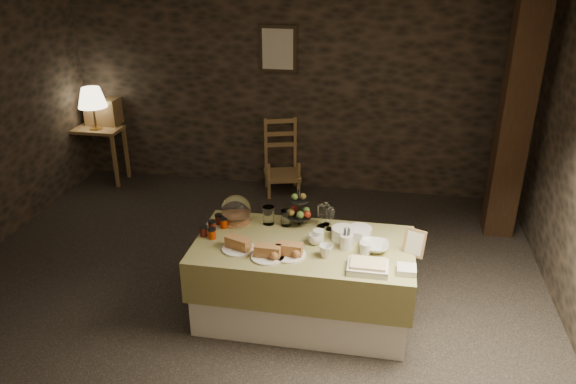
% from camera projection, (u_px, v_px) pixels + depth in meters
% --- Properties ---
extents(ground_plane, '(5.50, 5.00, 0.01)m').
position_uv_depth(ground_plane, '(243.00, 292.00, 5.11)').
color(ground_plane, black).
rests_on(ground_plane, ground).
extents(room_shell, '(5.52, 5.02, 2.60)m').
position_uv_depth(room_shell, '(236.00, 128.00, 4.47)').
color(room_shell, black).
rests_on(room_shell, ground).
extents(buffet_table, '(1.76, 0.94, 0.70)m').
position_uv_depth(buffet_table, '(303.00, 275.00, 4.63)').
color(buffet_table, white).
rests_on(buffet_table, ground_plane).
extents(console_table, '(0.68, 0.39, 0.73)m').
position_uv_depth(console_table, '(96.00, 137.00, 7.24)').
color(console_table, brown).
rests_on(console_table, ground_plane).
extents(table_lamp, '(0.36, 0.36, 0.53)m').
position_uv_depth(table_lamp, '(92.00, 98.00, 6.96)').
color(table_lamp, '#AB8945').
rests_on(table_lamp, console_table).
extents(wine_rack, '(0.42, 0.26, 0.34)m').
position_uv_depth(wine_rack, '(103.00, 111.00, 7.27)').
color(wine_rack, brown).
rests_on(wine_rack, console_table).
extents(chair, '(0.53, 0.52, 0.72)m').
position_uv_depth(chair, '(283.00, 160.00, 7.02)').
color(chair, brown).
rests_on(chair, ground_plane).
extents(timber_column, '(0.30, 0.30, 2.60)m').
position_uv_depth(timber_column, '(515.00, 117.00, 5.66)').
color(timber_column, black).
rests_on(timber_column, ground_plane).
extents(framed_picture, '(0.45, 0.04, 0.55)m').
position_uv_depth(framed_picture, '(278.00, 49.00, 6.63)').
color(framed_picture, '#302516').
rests_on(framed_picture, room_shell).
extents(plate_stack_a, '(0.19, 0.19, 0.10)m').
position_uv_depth(plate_stack_a, '(343.00, 233.00, 4.57)').
color(plate_stack_a, white).
rests_on(plate_stack_a, buffet_table).
extents(plate_stack_b, '(0.20, 0.20, 0.08)m').
position_uv_depth(plate_stack_b, '(360.00, 233.00, 4.59)').
color(plate_stack_b, white).
rests_on(plate_stack_b, buffet_table).
extents(cutlery_holder, '(0.10, 0.10, 0.12)m').
position_uv_depth(cutlery_holder, '(346.00, 242.00, 4.42)').
color(cutlery_holder, white).
rests_on(cutlery_holder, buffet_table).
extents(cup_a, '(0.11, 0.11, 0.09)m').
position_uv_depth(cup_a, '(315.00, 239.00, 4.49)').
color(cup_a, white).
rests_on(cup_a, buffet_table).
extents(cup_b, '(0.11, 0.11, 0.10)m').
position_uv_depth(cup_b, '(326.00, 251.00, 4.31)').
color(cup_b, white).
rests_on(cup_b, buffet_table).
extents(mug_c, '(0.09, 0.09, 0.09)m').
position_uv_depth(mug_c, '(318.00, 236.00, 4.54)').
color(mug_c, white).
rests_on(mug_c, buffet_table).
extents(mug_d, '(0.08, 0.08, 0.09)m').
position_uv_depth(mug_d, '(365.00, 249.00, 4.35)').
color(mug_d, white).
rests_on(mug_d, buffet_table).
extents(bowl, '(0.24, 0.24, 0.06)m').
position_uv_depth(bowl, '(374.00, 246.00, 4.42)').
color(bowl, white).
rests_on(bowl, buffet_table).
extents(cake_dome, '(0.26, 0.26, 0.26)m').
position_uv_depth(cake_dome, '(236.00, 211.00, 4.81)').
color(cake_dome, brown).
rests_on(cake_dome, buffet_table).
extents(fruit_stand, '(0.23, 0.23, 0.32)m').
position_uv_depth(fruit_stand, '(299.00, 211.00, 4.76)').
color(fruit_stand, black).
rests_on(fruit_stand, buffet_table).
extents(bread_platter_left, '(0.26, 0.26, 0.11)m').
position_uv_depth(bread_platter_left, '(238.00, 245.00, 4.41)').
color(bread_platter_left, white).
rests_on(bread_platter_left, buffet_table).
extents(bread_platter_center, '(0.26, 0.26, 0.11)m').
position_uv_depth(bread_platter_center, '(268.00, 253.00, 4.30)').
color(bread_platter_center, white).
rests_on(bread_platter_center, buffet_table).
extents(bread_platter_right, '(0.26, 0.26, 0.11)m').
position_uv_depth(bread_platter_right, '(289.00, 251.00, 4.33)').
color(bread_platter_right, white).
rests_on(bread_platter_right, buffet_table).
extents(jam_jars, '(0.18, 0.32, 0.07)m').
position_uv_depth(jam_jars, '(214.00, 227.00, 4.69)').
color(jam_jars, '#5A1A15').
rests_on(jam_jars, buffet_table).
extents(tart_dish, '(0.30, 0.22, 0.07)m').
position_uv_depth(tart_dish, '(368.00, 267.00, 4.14)').
color(tart_dish, white).
rests_on(tart_dish, buffet_table).
extents(square_dish, '(0.14, 0.14, 0.04)m').
position_uv_depth(square_dish, '(407.00, 270.00, 4.12)').
color(square_dish, white).
rests_on(square_dish, buffet_table).
extents(menu_frame, '(0.18, 0.13, 0.22)m').
position_uv_depth(menu_frame, '(414.00, 243.00, 4.34)').
color(menu_frame, brown).
rests_on(menu_frame, buffet_table).
extents(storage_jar_a, '(0.10, 0.10, 0.16)m').
position_uv_depth(storage_jar_a, '(269.00, 215.00, 4.80)').
color(storage_jar_a, white).
rests_on(storage_jar_a, buffet_table).
extents(storage_jar_b, '(0.09, 0.09, 0.14)m').
position_uv_depth(storage_jar_b, '(286.00, 218.00, 4.78)').
color(storage_jar_b, white).
rests_on(storage_jar_b, buffet_table).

